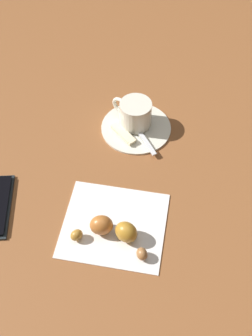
{
  "coord_description": "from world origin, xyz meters",
  "views": [
    {
      "loc": [
        -0.44,
        -0.21,
        0.67
      ],
      "look_at": [
        0.02,
        0.0,
        0.02
      ],
      "focal_mm": 47.08,
      "sensor_mm": 36.0,
      "label": 1
    }
  ],
  "objects_px": {
    "teaspoon": "(135,124)",
    "saucer": "(136,127)",
    "espresso_cup": "(135,113)",
    "sugar_packet": "(123,133)",
    "croissant": "(113,231)",
    "napkin": "(114,225)"
  },
  "relations": [
    {
      "from": "teaspoon",
      "to": "saucer",
      "type": "bearing_deg",
      "value": -77.78
    },
    {
      "from": "espresso_cup",
      "to": "sugar_packet",
      "type": "distance_m",
      "value": 0.05
    },
    {
      "from": "saucer",
      "to": "croissant",
      "type": "distance_m",
      "value": 0.26
    },
    {
      "from": "teaspoon",
      "to": "napkin",
      "type": "xyz_separation_m",
      "value": [
        -0.23,
        -0.06,
        -0.01
      ]
    },
    {
      "from": "espresso_cup",
      "to": "teaspoon",
      "type": "distance_m",
      "value": 0.03
    },
    {
      "from": "espresso_cup",
      "to": "napkin",
      "type": "height_order",
      "value": "espresso_cup"
    },
    {
      "from": "espresso_cup",
      "to": "croissant",
      "type": "height_order",
      "value": "espresso_cup"
    },
    {
      "from": "espresso_cup",
      "to": "sugar_packet",
      "type": "relative_size",
      "value": 1.42
    },
    {
      "from": "croissant",
      "to": "saucer",
      "type": "bearing_deg",
      "value": 15.08
    },
    {
      "from": "teaspoon",
      "to": "sugar_packet",
      "type": "height_order",
      "value": "teaspoon"
    },
    {
      "from": "saucer",
      "to": "espresso_cup",
      "type": "bearing_deg",
      "value": 42.81
    },
    {
      "from": "espresso_cup",
      "to": "napkin",
      "type": "distance_m",
      "value": 0.25
    },
    {
      "from": "espresso_cup",
      "to": "teaspoon",
      "type": "relative_size",
      "value": 0.81
    },
    {
      "from": "napkin",
      "to": "croissant",
      "type": "bearing_deg",
      "value": -157.65
    },
    {
      "from": "espresso_cup",
      "to": "croissant",
      "type": "xyz_separation_m",
      "value": [
        -0.26,
        -0.07,
        -0.01
      ]
    },
    {
      "from": "saucer",
      "to": "sugar_packet",
      "type": "xyz_separation_m",
      "value": [
        -0.03,
        0.01,
        0.01
      ]
    },
    {
      "from": "saucer",
      "to": "sugar_packet",
      "type": "height_order",
      "value": "sugar_packet"
    },
    {
      "from": "saucer",
      "to": "espresso_cup",
      "type": "distance_m",
      "value": 0.03
    },
    {
      "from": "sugar_packet",
      "to": "croissant",
      "type": "relative_size",
      "value": 0.45
    },
    {
      "from": "sugar_packet",
      "to": "teaspoon",
      "type": "bearing_deg",
      "value": 99.71
    },
    {
      "from": "espresso_cup",
      "to": "saucer",
      "type": "bearing_deg",
      "value": -137.19
    },
    {
      "from": "saucer",
      "to": "napkin",
      "type": "distance_m",
      "value": 0.23
    }
  ]
}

